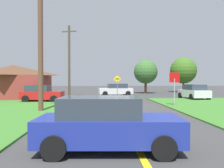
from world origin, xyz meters
TOP-DOWN VIEW (x-y plane):
  - ground_plane at (0.00, 0.00)m, footprint 120.00×120.00m
  - lane_stripe_center at (0.00, -8.00)m, footprint 0.20×14.00m
  - stop_sign at (4.72, -1.31)m, footprint 0.78×0.20m
  - parked_car_near_building at (-6.87, 3.24)m, footprint 4.00×2.13m
  - car_behind_on_main_road at (-0.96, -11.97)m, footprint 4.34×2.10m
  - car_approaching_junction at (0.93, 11.16)m, footprint 4.72×2.52m
  - car_on_crossroad at (9.19, 5.40)m, footprint 2.39×4.10m
  - utility_pole_near at (-5.13, -3.56)m, footprint 1.80×0.33m
  - utility_pole_mid at (-4.88, 8.26)m, footprint 1.78×0.54m
  - direction_sign at (0.88, 7.82)m, footprint 0.91×0.08m
  - oak_tree_left at (5.95, 15.90)m, footprint 3.71×3.71m
  - pine_tree_center at (13.03, 18.68)m, footprint 4.45×4.45m
  - barn at (-11.18, 7.41)m, footprint 7.75×6.33m

SIDE VIEW (x-z plane):
  - ground_plane at x=0.00m, z-range 0.00..0.00m
  - lane_stripe_center at x=0.00m, z-range 0.00..0.01m
  - parked_car_near_building at x=-6.87m, z-range -0.01..1.61m
  - car_behind_on_main_road at x=-0.96m, z-range -0.01..1.61m
  - car_on_crossroad at x=9.19m, z-range -0.01..1.61m
  - car_approaching_junction at x=0.93m, z-range 0.00..1.62m
  - direction_sign at x=0.88m, z-range 0.33..3.03m
  - barn at x=-11.18m, z-range 0.00..3.83m
  - stop_sign at x=4.72m, z-range 0.57..3.29m
  - oak_tree_left at x=5.95m, z-range 0.76..6.01m
  - pine_tree_center at x=13.03m, z-range 0.75..6.70m
  - utility_pole_near at x=-5.13m, z-range 0.10..8.44m
  - utility_pole_mid at x=-4.88m, z-range 0.13..8.75m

